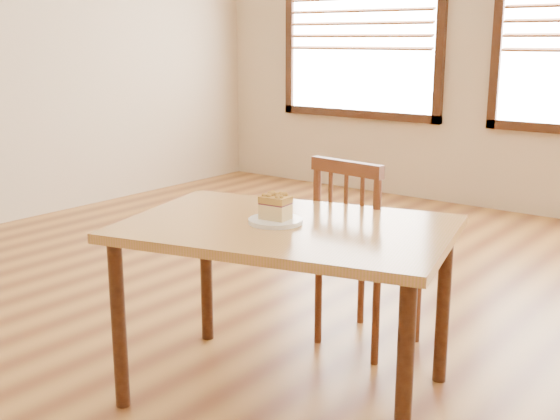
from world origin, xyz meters
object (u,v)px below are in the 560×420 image
object	(u,v)px
cafe_table_main	(287,245)
cake_slice	(276,206)
cafe_chair_main	(364,251)
plate	(275,221)

from	to	relation	value
cafe_table_main	cake_slice	xyz separation A→B (m)	(-0.05, -0.02, 0.16)
cafe_chair_main	plate	xyz separation A→B (m)	(-0.05, -0.64, 0.28)
cafe_chair_main	plate	bearing A→B (deg)	91.79
cafe_table_main	cake_slice	bearing A→B (deg)	-175.54
cafe_table_main	cafe_chair_main	xyz separation A→B (m)	(-0.00, 0.62, -0.18)
cafe_table_main	plate	xyz separation A→B (m)	(-0.05, -0.02, 0.10)
plate	cafe_chair_main	bearing A→B (deg)	85.85
cafe_table_main	plate	bearing A→B (deg)	-175.07
plate	cafe_table_main	bearing A→B (deg)	19.84
cafe_table_main	plate	distance (m)	0.11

